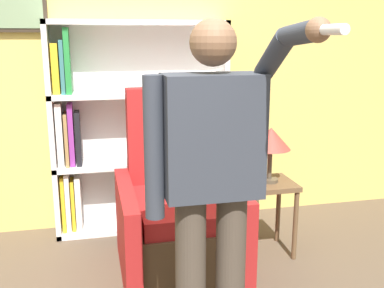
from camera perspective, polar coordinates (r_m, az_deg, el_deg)
wall_back at (r=3.85m, az=-8.98°, el=10.09°), size 8.00×0.11×2.80m
bookcase at (r=3.77m, az=-8.51°, el=1.70°), size 1.45×0.28×1.75m
armchair at (r=3.21m, az=-1.98°, el=-9.31°), size 0.80×0.94×1.26m
person_standing at (r=2.11m, az=2.54°, el=-4.17°), size 0.60×0.78×1.70m
side_table at (r=3.45m, az=9.67°, el=-6.63°), size 0.37×0.37×0.57m
table_lamp at (r=3.32m, az=9.97°, el=0.50°), size 0.29×0.29×0.41m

